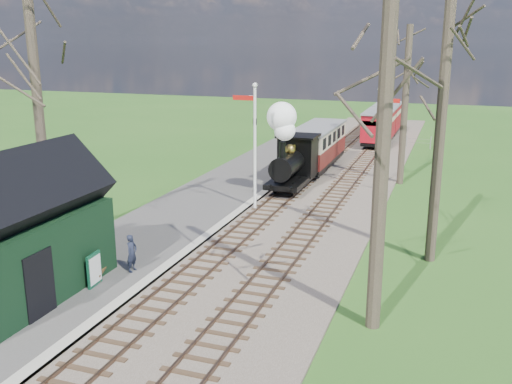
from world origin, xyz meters
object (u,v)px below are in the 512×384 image
Objects in this scene: coach at (317,145)px; sign_board at (94,270)px; station_shed at (18,234)px; red_carriage_b at (387,118)px; person at (132,253)px; semaphore_far at (379,131)px; semaphore_near at (254,138)px; locomotive at (291,152)px; red_carriage_a at (379,127)px; bench at (96,264)px.

coach is 6.97× the size of sign_board.
station_shed reaches higher than sign_board.
red_carriage_b is 3.96× the size of person.
semaphore_far is 6.20m from coach.
coach reaches higher than person.
station_shed is at bearing -106.38° from semaphore_near.
red_carriage_a is (2.61, 15.89, -0.70)m from locomotive.
coach reaches higher than sign_board.
red_carriage_b is 34.81m from person.
coach is 4.99× the size of bench.
red_carriage_a is at bearing 80.31° from sign_board.
red_carriage_a is 30.93m from sign_board.
bench is at bearing 128.10° from person.
locomotive reaches higher than red_carriage_a.
locomotive is at bearing -5.43° from person.
red_carriage_a is (6.90, 31.87, -0.71)m from station_shed.
semaphore_near is 20.26m from red_carriage_a.
semaphore_near reaches higher than person.
station_shed is 38.01m from red_carriage_b.
person is at bearing -113.10° from semaphore_far.
coach is at bearing 78.97° from station_shed.
station_shed reaches higher than bench.
red_carriage_a is at bearing 75.17° from coach.
semaphore_far is 1.16× the size of locomotive.
sign_board is (-5.20, -35.98, -0.79)m from red_carriage_b.
red_carriage_b reaches higher than person.
semaphore_near is at bearing 80.20° from sign_board.
red_carriage_a is (3.37, 19.87, -2.07)m from semaphore_near.
coach is (-4.37, 4.05, -1.71)m from semaphore_far.
semaphore_far is at bearing -82.71° from red_carriage_a.
bench is at bearing -98.83° from coach.
semaphore_far is at bearing 67.22° from sign_board.
station_shed is 16.54m from locomotive.
locomotive reaches higher than coach.
semaphore_far reaches higher than locomotive.
coach is at bearing 81.17° from bench.
red_carriage_a is 5.50m from red_carriage_b.
semaphore_far reaches higher than sign_board.
station_shed is 1.28× the size of locomotive.
coach is 20.13m from bench.
coach is at bearing -2.66° from person.
semaphore_near is 1.17× the size of red_carriage_a.
semaphore_near is 0.79× the size of coach.
person is (-1.31, -9.12, -2.75)m from semaphore_near.
red_carriage_b is (2.61, 21.39, -0.70)m from locomotive.
red_carriage_a is at bearing 79.16° from bench.
bench is (-3.09, -19.86, -1.04)m from coach.
station_shed is 3.90m from person.
sign_board is (-6.98, -16.61, -2.59)m from semaphore_far.
semaphore_near is 4.61× the size of person.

